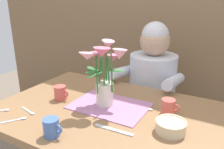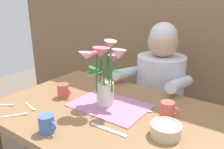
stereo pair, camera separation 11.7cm
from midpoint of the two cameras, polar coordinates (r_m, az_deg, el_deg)
name	(u,v)px [view 1 (the left image)]	position (r m, az deg, el deg)	size (l,w,h in m)	color
wood_panel_backdrop	(174,2)	(2.02, 13.41, 17.10)	(4.00, 0.10, 2.50)	brown
dining_table	(110,127)	(1.24, -3.18, -13.03)	(1.20, 0.80, 0.74)	olive
seated_person	(151,98)	(1.76, 7.84, -5.90)	(0.45, 0.47, 1.14)	#4C4C56
striped_placemat	(110,106)	(1.24, -3.31, -7.80)	(0.40, 0.28, 0.01)	#B275A3
flower_vase	(104,72)	(1.17, -4.83, 0.61)	(0.25, 0.28, 0.34)	silver
ceramic_bowl	(171,126)	(1.03, 11.17, -12.52)	(0.14, 0.14, 0.06)	beige
dinner_knife	(114,130)	(1.04, -2.91, -13.65)	(0.19, 0.02, 0.01)	silver
coffee_cup	(60,93)	(1.35, -15.15, -4.44)	(0.09, 0.07, 0.08)	#CC564C
tea_cup	(168,107)	(1.16, 11.05, -7.98)	(0.09, 0.07, 0.08)	#CC564C
ceramic_mug	(52,128)	(1.03, -18.04, -12.50)	(0.09, 0.07, 0.08)	#476BB7
spoon_0	(145,109)	(1.21, 5.56, -8.50)	(0.12, 0.03, 0.01)	silver
spoon_2	(30,112)	(1.27, -22.30, -8.64)	(0.12, 0.04, 0.01)	silver
spoon_3	(2,110)	(1.35, -28.04, -7.90)	(0.11, 0.08, 0.01)	silver
spoon_4	(18,120)	(1.22, -25.01, -10.18)	(0.08, 0.10, 0.01)	silver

